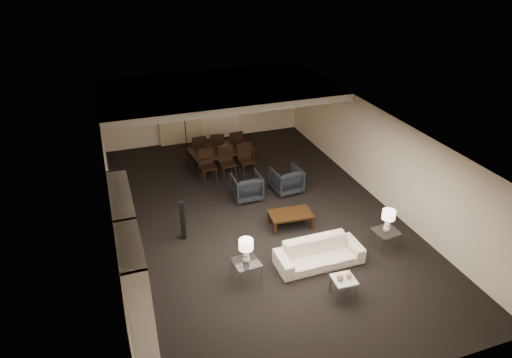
{
  "coord_description": "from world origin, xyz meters",
  "views": [
    {
      "loc": [
        -3.37,
        -9.55,
        6.49
      ],
      "look_at": [
        0.0,
        0.0,
        1.1
      ],
      "focal_mm": 32.0,
      "sensor_mm": 36.0,
      "label": 1
    }
  ],
  "objects_px": {
    "table_lamp_left": "(246,251)",
    "chair_fr": "(234,144)",
    "pendant_light": "(228,104)",
    "armchair_right": "(286,180)",
    "sofa": "(319,253)",
    "floor_lamp": "(186,133)",
    "chair_nm": "(228,163)",
    "television": "(130,248)",
    "side_table_right": "(385,240)",
    "vase_amber": "(131,260)",
    "table_lamp_right": "(388,221)",
    "vase_blue": "(141,317)",
    "chair_fm": "(216,147)",
    "dining_table": "(222,159)",
    "side_table_left": "(246,271)",
    "armchair_left": "(247,187)",
    "chair_nr": "(247,160)",
    "floor_speaker": "(183,220)",
    "coffee_table": "(290,220)",
    "chair_fl": "(198,149)",
    "marble_table": "(343,287)",
    "chair_nl": "(208,166)"
  },
  "relations": [
    {
      "from": "side_table_right",
      "to": "vase_amber",
      "type": "relative_size",
      "value": 3.14
    },
    {
      "from": "side_table_right",
      "to": "vase_blue",
      "type": "relative_size",
      "value": 3.25
    },
    {
      "from": "marble_table",
      "to": "dining_table",
      "type": "bearing_deg",
      "value": 96.76
    },
    {
      "from": "pendant_light",
      "to": "dining_table",
      "type": "bearing_deg",
      "value": -124.47
    },
    {
      "from": "table_lamp_left",
      "to": "chair_nr",
      "type": "height_order",
      "value": "table_lamp_left"
    },
    {
      "from": "pendant_light",
      "to": "armchair_right",
      "type": "relative_size",
      "value": 0.65
    },
    {
      "from": "chair_nm",
      "to": "television",
      "type": "bearing_deg",
      "value": -129.02
    },
    {
      "from": "side_table_left",
      "to": "chair_fr",
      "type": "distance_m",
      "value": 6.12
    },
    {
      "from": "television",
      "to": "vase_amber",
      "type": "xyz_separation_m",
      "value": [
        -0.03,
        -1.16,
        0.59
      ]
    },
    {
      "from": "marble_table",
      "to": "table_lamp_left",
      "type": "bearing_deg",
      "value": 147.09
    },
    {
      "from": "chair_fl",
      "to": "floor_speaker",
      "type": "bearing_deg",
      "value": 70.1
    },
    {
      "from": "chair_nm",
      "to": "floor_speaker",
      "type": "bearing_deg",
      "value": -126.89
    },
    {
      "from": "coffee_table",
      "to": "side_table_left",
      "type": "distance_m",
      "value": 2.34
    },
    {
      "from": "side_table_left",
      "to": "chair_fm",
      "type": "xyz_separation_m",
      "value": [
        0.95,
        5.91,
        0.26
      ]
    },
    {
      "from": "marble_table",
      "to": "chair_nr",
      "type": "relative_size",
      "value": 0.44
    },
    {
      "from": "coffee_table",
      "to": "chair_nm",
      "type": "height_order",
      "value": "chair_nm"
    },
    {
      "from": "floor_speaker",
      "to": "side_table_left",
      "type": "bearing_deg",
      "value": -45.03
    },
    {
      "from": "vase_blue",
      "to": "floor_lamp",
      "type": "xyz_separation_m",
      "value": [
        2.35,
        7.97,
        -0.24
      ]
    },
    {
      "from": "pendant_light",
      "to": "chair_nr",
      "type": "distance_m",
      "value": 1.88
    },
    {
      "from": "pendant_light",
      "to": "chair_fr",
      "type": "bearing_deg",
      "value": 20.28
    },
    {
      "from": "vase_blue",
      "to": "pendant_light",
      "type": "bearing_deg",
      "value": 63.93
    },
    {
      "from": "armchair_left",
      "to": "chair_nm",
      "type": "height_order",
      "value": "chair_nm"
    },
    {
      "from": "sofa",
      "to": "dining_table",
      "type": "xyz_separation_m",
      "value": [
        -0.75,
        5.26,
        0.06
      ]
    },
    {
      "from": "chair_fr",
      "to": "floor_lamp",
      "type": "distance_m",
      "value": 1.61
    },
    {
      "from": "vase_amber",
      "to": "chair_nr",
      "type": "bearing_deg",
      "value": 54.21
    },
    {
      "from": "vase_amber",
      "to": "floor_lamp",
      "type": "relative_size",
      "value": 0.09
    },
    {
      "from": "table_lamp_left",
      "to": "chair_fr",
      "type": "distance_m",
      "value": 6.12
    },
    {
      "from": "television",
      "to": "chair_nm",
      "type": "xyz_separation_m",
      "value": [
        3.19,
        4.13,
        -0.55
      ]
    },
    {
      "from": "pendant_light",
      "to": "chair_fm",
      "type": "xyz_separation_m",
      "value": [
        -0.39,
        0.08,
        -1.41
      ]
    },
    {
      "from": "floor_lamp",
      "to": "sofa",
      "type": "bearing_deg",
      "value": -75.82
    },
    {
      "from": "pendant_light",
      "to": "chair_fr",
      "type": "height_order",
      "value": "pendant_light"
    },
    {
      "from": "side_table_left",
      "to": "chair_fl",
      "type": "xyz_separation_m",
      "value": [
        0.35,
        5.91,
        0.26
      ]
    },
    {
      "from": "floor_speaker",
      "to": "chair_fl",
      "type": "relative_size",
      "value": 1.03
    },
    {
      "from": "sofa",
      "to": "vase_amber",
      "type": "relative_size",
      "value": 11.45
    },
    {
      "from": "sofa",
      "to": "floor_lamp",
      "type": "xyz_separation_m",
      "value": [
        -1.62,
        6.43,
        0.62
      ]
    },
    {
      "from": "table_lamp_left",
      "to": "television",
      "type": "bearing_deg",
      "value": 167.82
    },
    {
      "from": "armchair_right",
      "to": "table_lamp_left",
      "type": "bearing_deg",
      "value": 50.35
    },
    {
      "from": "table_lamp_right",
      "to": "table_lamp_left",
      "type": "bearing_deg",
      "value": 180.0
    },
    {
      "from": "armchair_right",
      "to": "table_lamp_left",
      "type": "height_order",
      "value": "table_lamp_left"
    },
    {
      "from": "armchair_right",
      "to": "chair_nm",
      "type": "relative_size",
      "value": 0.79
    },
    {
      "from": "armchair_left",
      "to": "vase_amber",
      "type": "xyz_separation_m",
      "value": [
        -3.37,
        -3.98,
        1.28
      ]
    },
    {
      "from": "chair_nr",
      "to": "table_lamp_right",
      "type": "bearing_deg",
      "value": -71.07
    },
    {
      "from": "side_table_left",
      "to": "chair_nr",
      "type": "relative_size",
      "value": 0.53
    },
    {
      "from": "vase_blue",
      "to": "chair_fm",
      "type": "distance_m",
      "value": 8.14
    },
    {
      "from": "marble_table",
      "to": "chair_fr",
      "type": "distance_m",
      "value": 7.02
    },
    {
      "from": "armchair_left",
      "to": "table_lamp_right",
      "type": "relative_size",
      "value": 1.44
    },
    {
      "from": "table_lamp_left",
      "to": "chair_nl",
      "type": "height_order",
      "value": "table_lamp_left"
    },
    {
      "from": "vase_amber",
      "to": "side_table_right",
      "type": "bearing_deg",
      "value": 6.83
    },
    {
      "from": "side_table_right",
      "to": "table_lamp_left",
      "type": "xyz_separation_m",
      "value": [
        -3.4,
        0.0,
        0.52
      ]
    },
    {
      "from": "chair_nm",
      "to": "chair_fr",
      "type": "xyz_separation_m",
      "value": [
        0.6,
        1.3,
        0.0
      ]
    }
  ]
}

